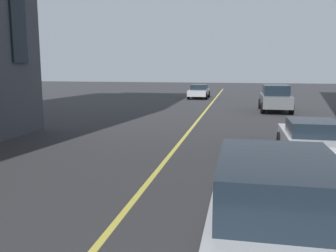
% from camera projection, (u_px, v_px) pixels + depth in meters
% --- Properties ---
extents(lane_centre_line, '(80.00, 0.16, 0.01)m').
position_uv_depth(lane_centre_line, '(169.00, 156.00, 13.13)').
color(lane_centre_line, '#D8C64C').
rests_on(lane_centre_line, ground_plane).
extents(car_white_parked_a, '(4.40, 1.95, 1.37)m').
position_uv_depth(car_white_parked_a, '(311.00, 139.00, 12.67)').
color(car_white_parked_a, silver).
rests_on(car_white_parked_a, ground_plane).
extents(car_grey_mid, '(4.70, 2.14, 1.88)m').
position_uv_depth(car_grey_mid, '(275.00, 98.00, 26.02)').
color(car_grey_mid, slate).
rests_on(car_grey_mid, ground_plane).
extents(car_silver_parked_b, '(4.40, 1.95, 1.37)m').
position_uv_depth(car_silver_parked_b, '(199.00, 91.00, 36.81)').
color(car_silver_parked_b, '#B7BABF').
rests_on(car_silver_parked_b, ground_plane).
extents(car_silver_trailing, '(4.70, 2.14, 1.88)m').
position_uv_depth(car_silver_trailing, '(276.00, 217.00, 5.43)').
color(car_silver_trailing, '#B7BABF').
rests_on(car_silver_trailing, ground_plane).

